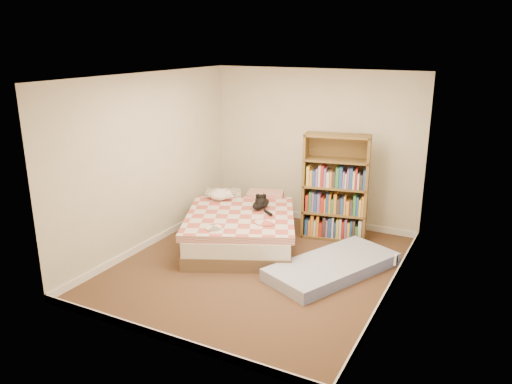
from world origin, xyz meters
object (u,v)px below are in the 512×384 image
at_px(white_dog, 220,195).
at_px(floor_mattress, 333,266).
at_px(black_cat, 262,203).
at_px(bed, 242,226).
at_px(bookshelf, 335,201).

bearing_deg(white_dog, floor_mattress, -63.32).
distance_m(floor_mattress, black_cat, 1.55).
bearing_deg(floor_mattress, bed, -168.66).
bearing_deg(floor_mattress, white_dog, -172.32).
bearing_deg(bed, white_dog, 128.56).
bearing_deg(white_dog, black_cat, -49.00).
relative_size(black_cat, white_dog, 1.53).
distance_m(bed, white_dog, 0.69).
xyz_separation_m(bookshelf, black_cat, (-0.95, -0.58, -0.01)).
xyz_separation_m(bed, floor_mattress, (1.55, -0.36, -0.17)).
xyz_separation_m(floor_mattress, black_cat, (-1.34, 0.60, 0.49)).
bearing_deg(bookshelf, bed, -156.18).
bearing_deg(black_cat, white_dog, 151.30).
bearing_deg(bed, floor_mattress, -38.09).
height_order(bed, bookshelf, bookshelf).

